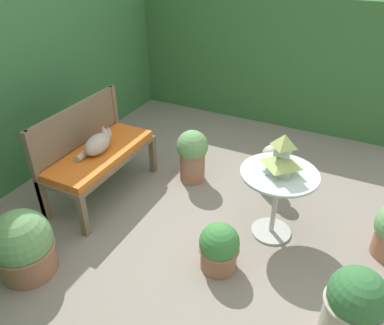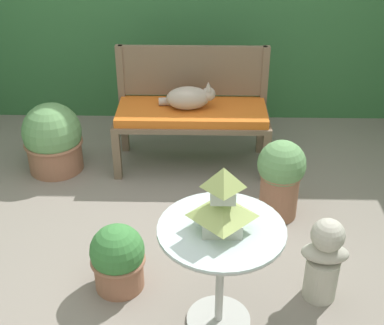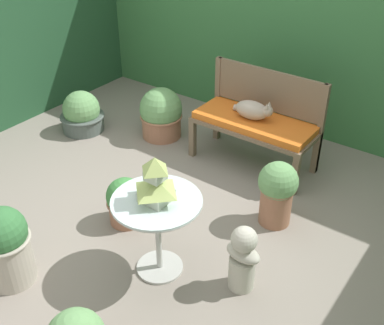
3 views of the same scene
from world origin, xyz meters
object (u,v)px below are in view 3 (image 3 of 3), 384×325
garden_bench (254,126)px  cat (253,110)px  pagoda_birdhouse (156,183)px  potted_plant_bench_right (161,114)px  potted_plant_table_far (126,201)px  potted_plant_hedge_corner (5,245)px  potted_plant_bench_left (277,191)px  garden_bust (243,258)px  patio_table (157,216)px  potted_plant_table_near (82,114)px

garden_bench → cat: cat is taller
pagoda_birdhouse → potted_plant_bench_right: size_ratio=0.61×
garden_bench → potted_plant_table_far: (-0.40, -1.44, -0.23)m
potted_plant_table_far → potted_plant_hedge_corner: bearing=-103.0°
potted_plant_bench_left → potted_plant_bench_right: bearing=160.9°
potted_plant_bench_left → potted_plant_table_far: potted_plant_bench_left is taller
garden_bench → potted_plant_hedge_corner: size_ratio=1.91×
potted_plant_bench_right → garden_bench: bearing=4.9°
potted_plant_bench_left → potted_plant_bench_right: potted_plant_bench_left is taller
pagoda_birdhouse → potted_plant_table_far: bearing=155.1°
garden_bust → potted_plant_hedge_corner: size_ratio=0.85×
patio_table → potted_plant_bench_right: size_ratio=1.14×
potted_plant_hedge_corner → potted_plant_table_near: bearing=123.9°
potted_plant_table_near → potted_plant_bench_right: potted_plant_bench_right is taller
garden_bust → potted_plant_table_near: bearing=165.0°
potted_plant_table_far → potted_plant_table_near: bearing=148.8°
pagoda_birdhouse → potted_plant_bench_left: 1.21m
cat → potted_plant_hedge_corner: 2.52m
patio_table → cat: bearing=97.0°
potted_plant_table_near → potted_plant_hedge_corner: 2.32m
pagoda_birdhouse → garden_bench: bearing=96.2°
garden_bench → patio_table: (0.19, -1.71, 0.08)m
cat → potted_plant_hedge_corner: cat is taller
potted_plant_bench_right → patio_table: bearing=-51.3°
garden_bench → patio_table: bearing=-83.8°
potted_plant_table_near → pagoda_birdhouse: bearing=-29.5°
potted_plant_table_far → potted_plant_bench_right: bearing=117.7°
cat → potted_plant_table_far: size_ratio=1.06×
garden_bench → potted_plant_table_near: bearing=-164.9°
pagoda_birdhouse → potted_plant_bench_right: (-1.29, 1.62, -0.53)m
patio_table → pagoda_birdhouse: size_ratio=1.86×
patio_table → garden_bust: 0.67m
pagoda_birdhouse → garden_bust: 0.82m
garden_bust → garden_bench: bearing=122.4°
garden_bench → pagoda_birdhouse: bearing=-83.8°
cat → garden_bust: (0.80, -1.49, -0.33)m
garden_bust → patio_table: bearing=-155.3°
potted_plant_bench_right → potted_plant_bench_left: bearing=-19.1°
garden_bench → potted_plant_table_near: size_ratio=2.43×
garden_bust → potted_plant_bench_left: bearing=105.7°
pagoda_birdhouse → patio_table: bearing=0.0°
cat → pagoda_birdhouse: 1.73m
potted_plant_table_near → potted_plant_hedge_corner: size_ratio=0.79×
patio_table → potted_plant_bench_left: (0.44, 1.02, -0.19)m
potted_plant_table_far → potted_plant_bench_right: potted_plant_bench_right is taller
cat → pagoda_birdhouse: bearing=-87.4°
potted_plant_table_near → potted_plant_bench_right: size_ratio=0.88×
patio_table → potted_plant_table_near: bearing=150.5°
cat → potted_plant_bench_right: bearing=-179.8°
pagoda_birdhouse → potted_plant_bench_right: 2.14m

